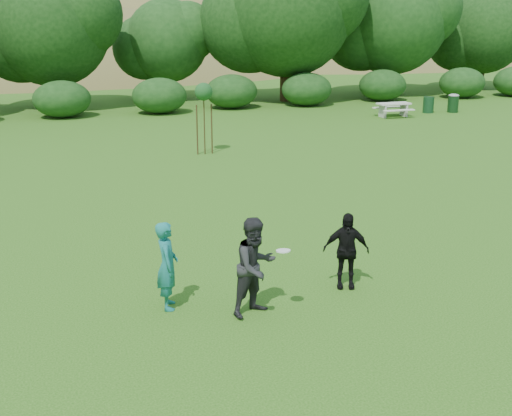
{
  "coord_description": "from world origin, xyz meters",
  "views": [
    {
      "loc": [
        -4.4,
        -10.75,
        5.56
      ],
      "look_at": [
        0.0,
        3.0,
        1.1
      ],
      "focal_mm": 45.0,
      "sensor_mm": 36.0,
      "label": 1
    }
  ],
  "objects_px": {
    "player_teal": "(167,265)",
    "player_black": "(346,250)",
    "trash_can_lidded": "(453,103)",
    "sapling": "(204,94)",
    "trash_can_near": "(428,105)",
    "player_grey": "(256,267)",
    "picnic_table": "(393,107)"
  },
  "relations": [
    {
      "from": "player_grey",
      "to": "sapling",
      "type": "relative_size",
      "value": 0.67
    },
    {
      "from": "player_teal",
      "to": "player_grey",
      "type": "bearing_deg",
      "value": -108.63
    },
    {
      "from": "player_teal",
      "to": "player_grey",
      "type": "height_order",
      "value": "player_grey"
    },
    {
      "from": "trash_can_near",
      "to": "sapling",
      "type": "xyz_separation_m",
      "value": [
        -14.59,
        -6.8,
        1.97
      ]
    },
    {
      "from": "player_teal",
      "to": "sapling",
      "type": "distance_m",
      "value": 14.09
    },
    {
      "from": "trash_can_lidded",
      "to": "sapling",
      "type": "bearing_deg",
      "value": -157.85
    },
    {
      "from": "player_teal",
      "to": "player_black",
      "type": "height_order",
      "value": "player_teal"
    },
    {
      "from": "trash_can_near",
      "to": "sapling",
      "type": "relative_size",
      "value": 0.32
    },
    {
      "from": "player_teal",
      "to": "player_black",
      "type": "distance_m",
      "value": 3.7
    },
    {
      "from": "player_grey",
      "to": "trash_can_near",
      "type": "distance_m",
      "value": 27.01
    },
    {
      "from": "trash_can_lidded",
      "to": "player_black",
      "type": "bearing_deg",
      "value": -128.91
    },
    {
      "from": "player_grey",
      "to": "player_black",
      "type": "height_order",
      "value": "player_grey"
    },
    {
      "from": "player_black",
      "to": "sapling",
      "type": "bearing_deg",
      "value": 108.95
    },
    {
      "from": "player_grey",
      "to": "sapling",
      "type": "height_order",
      "value": "sapling"
    },
    {
      "from": "picnic_table",
      "to": "player_grey",
      "type": "bearing_deg",
      "value": -125.26
    },
    {
      "from": "trash_can_near",
      "to": "picnic_table",
      "type": "height_order",
      "value": "trash_can_near"
    },
    {
      "from": "player_black",
      "to": "trash_can_near",
      "type": "height_order",
      "value": "player_black"
    },
    {
      "from": "player_teal",
      "to": "player_black",
      "type": "relative_size",
      "value": 1.08
    },
    {
      "from": "player_grey",
      "to": "player_black",
      "type": "distance_m",
      "value": 2.24
    },
    {
      "from": "picnic_table",
      "to": "player_teal",
      "type": "bearing_deg",
      "value": -129.12
    },
    {
      "from": "player_teal",
      "to": "trash_can_near",
      "type": "xyz_separation_m",
      "value": [
        18.51,
        20.24,
        -0.43
      ]
    },
    {
      "from": "player_teal",
      "to": "trash_can_near",
      "type": "bearing_deg",
      "value": -34.69
    },
    {
      "from": "player_black",
      "to": "trash_can_near",
      "type": "xyz_separation_m",
      "value": [
        14.82,
        20.41,
        -0.36
      ]
    },
    {
      "from": "sapling",
      "to": "picnic_table",
      "type": "height_order",
      "value": "sapling"
    },
    {
      "from": "player_teal",
      "to": "sapling",
      "type": "relative_size",
      "value": 0.62
    },
    {
      "from": "player_teal",
      "to": "trash_can_lidded",
      "type": "bearing_deg",
      "value": -37.21
    },
    {
      "from": "player_teal",
      "to": "picnic_table",
      "type": "relative_size",
      "value": 0.97
    },
    {
      "from": "picnic_table",
      "to": "trash_can_lidded",
      "type": "height_order",
      "value": "trash_can_lidded"
    },
    {
      "from": "sapling",
      "to": "trash_can_near",
      "type": "bearing_deg",
      "value": 24.98
    },
    {
      "from": "picnic_table",
      "to": "trash_can_lidded",
      "type": "relative_size",
      "value": 1.71
    },
    {
      "from": "player_grey",
      "to": "trash_can_near",
      "type": "relative_size",
      "value": 2.13
    },
    {
      "from": "player_grey",
      "to": "player_black",
      "type": "bearing_deg",
      "value": -8.4
    }
  ]
}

